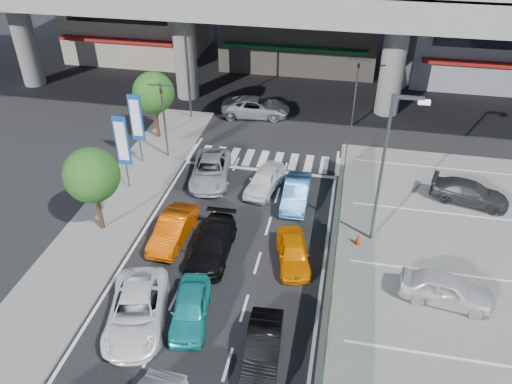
% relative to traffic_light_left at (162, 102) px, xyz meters
% --- Properties ---
extents(ground, '(120.00, 120.00, 0.00)m').
position_rel_traffic_light_left_xyz_m(ground, '(6.20, -12.00, -3.94)').
color(ground, black).
rests_on(ground, ground).
extents(parking_lot, '(12.00, 28.00, 0.06)m').
position_rel_traffic_light_left_xyz_m(parking_lot, '(17.20, -10.00, -3.91)').
color(parking_lot, '#5A5A58').
rests_on(parking_lot, ground).
extents(sidewalk_left, '(4.00, 30.00, 0.12)m').
position_rel_traffic_light_left_xyz_m(sidewalk_left, '(-0.80, -8.00, -3.88)').
color(sidewalk_left, '#5A5A58').
rests_on(sidewalk_left, ground).
extents(fence_run, '(0.16, 22.00, 1.80)m').
position_rel_traffic_light_left_xyz_m(fence_run, '(11.50, -11.00, -3.04)').
color(fence_run, '#1D5525').
rests_on(fence_run, ground).
extents(building_east, '(12.00, 10.90, 12.00)m').
position_rel_traffic_light_left_xyz_m(building_east, '(22.20, 19.97, 2.06)').
color(building_east, gray).
rests_on(building_east, ground).
extents(traffic_light_left, '(1.60, 1.24, 5.20)m').
position_rel_traffic_light_left_xyz_m(traffic_light_left, '(0.00, 0.00, 0.00)').
color(traffic_light_left, '#595B60').
rests_on(traffic_light_left, ground).
extents(traffic_light_right, '(1.60, 1.24, 5.20)m').
position_rel_traffic_light_left_xyz_m(traffic_light_right, '(11.70, 7.00, 0.00)').
color(traffic_light_right, '#595B60').
rests_on(traffic_light_right, ground).
extents(street_lamp_right, '(1.65, 0.22, 8.00)m').
position_rel_traffic_light_left_xyz_m(street_lamp_right, '(13.37, -6.00, 0.83)').
color(street_lamp_right, '#595B60').
rests_on(street_lamp_right, ground).
extents(street_lamp_left, '(1.65, 0.22, 8.00)m').
position_rel_traffic_light_left_xyz_m(street_lamp_left, '(-0.13, 6.00, 0.83)').
color(street_lamp_left, '#595B60').
rests_on(street_lamp_left, ground).
extents(signboard_near, '(0.80, 0.14, 4.70)m').
position_rel_traffic_light_left_xyz_m(signboard_near, '(-1.00, -4.01, -0.87)').
color(signboard_near, '#595B60').
rests_on(signboard_near, ground).
extents(signboard_far, '(0.80, 0.14, 4.70)m').
position_rel_traffic_light_left_xyz_m(signboard_far, '(-1.40, -1.01, -0.87)').
color(signboard_far, '#595B60').
rests_on(signboard_far, ground).
extents(tree_near, '(2.80, 2.80, 4.80)m').
position_rel_traffic_light_left_xyz_m(tree_near, '(-0.80, -8.00, -0.55)').
color(tree_near, '#382314').
rests_on(tree_near, ground).
extents(tree_far, '(2.80, 2.80, 4.80)m').
position_rel_traffic_light_left_xyz_m(tree_far, '(-1.60, 2.50, -0.55)').
color(tree_far, '#382314').
rests_on(tree_far, ground).
extents(sedan_white_mid_left, '(3.44, 5.38, 1.38)m').
position_rel_traffic_light_left_xyz_m(sedan_white_mid_left, '(3.54, -13.67, -3.25)').
color(sedan_white_mid_left, white).
rests_on(sedan_white_mid_left, ground).
extents(taxi_teal_mid, '(2.14, 3.98, 1.29)m').
position_rel_traffic_light_left_xyz_m(taxi_teal_mid, '(5.70, -13.04, -3.29)').
color(taxi_teal_mid, teal).
rests_on(taxi_teal_mid, ground).
extents(hatch_black_mid_right, '(1.57, 3.85, 1.24)m').
position_rel_traffic_light_left_xyz_m(hatch_black_mid_right, '(9.09, -14.44, -3.32)').
color(hatch_black_mid_right, black).
rests_on(hatch_black_mid_right, ground).
extents(taxi_orange_left, '(1.59, 4.12, 1.34)m').
position_rel_traffic_light_left_xyz_m(taxi_orange_left, '(3.21, -8.07, -3.27)').
color(taxi_orange_left, '#BE4501').
rests_on(taxi_orange_left, ground).
extents(sedan_black_mid, '(1.97, 4.58, 1.31)m').
position_rel_traffic_light_left_xyz_m(sedan_black_mid, '(5.48, -8.80, -3.28)').
color(sedan_black_mid, black).
rests_on(sedan_black_mid, ground).
extents(taxi_orange_right, '(2.27, 3.85, 1.23)m').
position_rel_traffic_light_left_xyz_m(taxi_orange_right, '(9.47, -8.58, -3.32)').
color(taxi_orange_right, orange).
rests_on(taxi_orange_right, ground).
extents(wagon_silver_front_left, '(2.96, 5.09, 1.33)m').
position_rel_traffic_light_left_xyz_m(wagon_silver_front_left, '(3.49, -2.08, -3.27)').
color(wagon_silver_front_left, '#A1A5A8').
rests_on(wagon_silver_front_left, ground).
extents(sedan_white_front_mid, '(2.21, 4.04, 1.30)m').
position_rel_traffic_light_left_xyz_m(sedan_white_front_mid, '(6.93, -2.51, -3.28)').
color(sedan_white_front_mid, white).
rests_on(sedan_white_front_mid, ground).
extents(kei_truck_front_right, '(1.40, 3.95, 1.30)m').
position_rel_traffic_light_left_xyz_m(kei_truck_front_right, '(8.95, -3.47, -3.29)').
color(kei_truck_front_right, '#447FBE').
rests_on(kei_truck_front_right, ground).
extents(crossing_wagon_silver, '(5.37, 2.88, 1.43)m').
position_rel_traffic_light_left_xyz_m(crossing_wagon_silver, '(4.42, 7.41, -3.22)').
color(crossing_wagon_silver, '#999BA1').
rests_on(crossing_wagon_silver, ground).
extents(parked_sedan_white, '(4.21, 2.17, 1.37)m').
position_rel_traffic_light_left_xyz_m(parked_sedan_white, '(16.41, -9.84, -3.19)').
color(parked_sedan_white, silver).
rests_on(parked_sedan_white, parking_lot).
extents(parked_sedan_dgrey, '(4.56, 2.73, 1.24)m').
position_rel_traffic_light_left_xyz_m(parked_sedan_dgrey, '(18.61, -1.59, -3.26)').
color(parked_sedan_dgrey, '#2E2F33').
rests_on(parked_sedan_dgrey, parking_lot).
extents(traffic_cone, '(0.40, 0.40, 0.66)m').
position_rel_traffic_light_left_xyz_m(traffic_cone, '(12.55, -6.63, -3.55)').
color(traffic_cone, red).
rests_on(traffic_cone, parking_lot).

